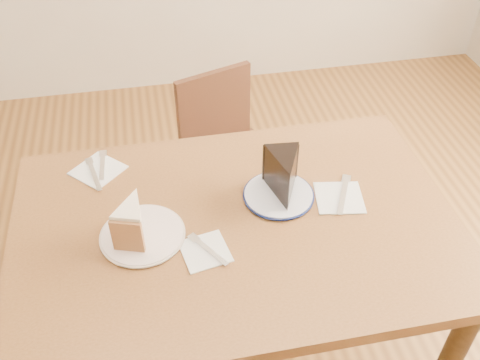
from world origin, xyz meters
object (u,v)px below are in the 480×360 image
object	(u,v)px
table	(236,246)
plate_navy	(278,195)
plate_cream	(143,235)
chocolate_cake	(284,178)
carrot_cake	(134,220)
chair_far	(229,158)

from	to	relation	value
table	plate_navy	bearing A→B (deg)	28.02
plate_cream	chocolate_cake	world-z (taller)	chocolate_cake
plate_navy	carrot_cake	distance (m)	0.41
plate_cream	plate_navy	distance (m)	0.40
plate_cream	plate_navy	world-z (taller)	same
chair_far	carrot_cake	distance (m)	0.86
chair_far	chocolate_cake	size ratio (longest dim) A/B	5.51
carrot_cake	chocolate_cake	xyz separation A→B (m)	(0.42, 0.07, 0.01)
table	chair_far	xyz separation A→B (m)	(0.10, 0.67, -0.23)
plate_navy	chair_far	bearing A→B (deg)	93.74
chair_far	table	bearing A→B (deg)	62.46
plate_cream	table	bearing A→B (deg)	1.56
chair_far	carrot_cake	xyz separation A→B (m)	(-0.36, -0.67, 0.39)
plate_cream	carrot_cake	world-z (taller)	carrot_cake
table	chair_far	world-z (taller)	chair_far
table	chair_far	bearing A→B (deg)	81.55
plate_cream	carrot_cake	bearing A→B (deg)	159.28
table	chocolate_cake	distance (m)	0.24
chocolate_cake	table	bearing A→B (deg)	29.90
carrot_cake	plate_navy	bearing A→B (deg)	28.56
table	chocolate_cake	xyz separation A→B (m)	(0.15, 0.07, 0.17)
table	carrot_cake	world-z (taller)	carrot_cake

